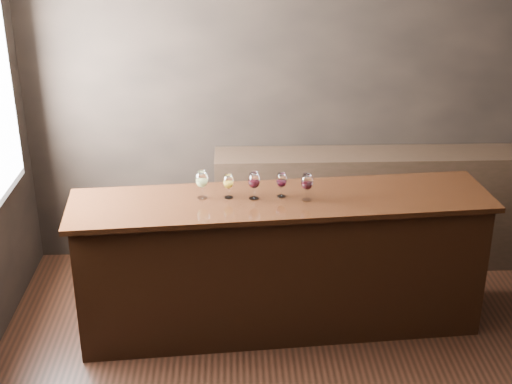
{
  "coord_description": "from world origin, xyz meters",
  "views": [
    {
      "loc": [
        -0.8,
        -3.42,
        3.04
      ],
      "look_at": [
        -0.64,
        1.09,
        1.09
      ],
      "focal_mm": 50.0,
      "sensor_mm": 36.0,
      "label": 1
    }
  ],
  "objects_px": {
    "glass_red_a": "(254,181)",
    "glass_red_c": "(307,182)",
    "glass_amber": "(228,182)",
    "bar_counter": "(281,266)",
    "back_bar_shelf": "(382,209)",
    "glass_red_b": "(281,181)",
    "glass_white": "(202,180)"
  },
  "relations": [
    {
      "from": "glass_red_a",
      "to": "glass_red_c",
      "type": "relative_size",
      "value": 0.99
    },
    {
      "from": "glass_amber",
      "to": "glass_red_b",
      "type": "distance_m",
      "value": 0.37
    },
    {
      "from": "glass_red_b",
      "to": "glass_amber",
      "type": "bearing_deg",
      "value": -179.0
    },
    {
      "from": "bar_counter",
      "to": "glass_amber",
      "type": "distance_m",
      "value": 0.75
    },
    {
      "from": "glass_amber",
      "to": "bar_counter",
      "type": "bearing_deg",
      "value": -4.06
    },
    {
      "from": "glass_white",
      "to": "glass_amber",
      "type": "height_order",
      "value": "glass_white"
    },
    {
      "from": "glass_red_a",
      "to": "glass_red_c",
      "type": "bearing_deg",
      "value": -6.41
    },
    {
      "from": "bar_counter",
      "to": "glass_red_a",
      "type": "xyz_separation_m",
      "value": [
        -0.19,
        0.0,
        0.67
      ]
    },
    {
      "from": "glass_white",
      "to": "glass_red_c",
      "type": "xyz_separation_m",
      "value": [
        0.72,
        -0.06,
        -0.0
      ]
    },
    {
      "from": "bar_counter",
      "to": "back_bar_shelf",
      "type": "relative_size",
      "value": 1.01
    },
    {
      "from": "glass_amber",
      "to": "glass_red_a",
      "type": "bearing_deg",
      "value": -7.59
    },
    {
      "from": "glass_amber",
      "to": "glass_red_c",
      "type": "relative_size",
      "value": 0.88
    },
    {
      "from": "bar_counter",
      "to": "glass_red_a",
      "type": "relative_size",
      "value": 14.59
    },
    {
      "from": "glass_red_b",
      "to": "glass_red_c",
      "type": "xyz_separation_m",
      "value": [
        0.17,
        -0.07,
        0.01
      ]
    },
    {
      "from": "bar_counter",
      "to": "glass_red_a",
      "type": "bearing_deg",
      "value": 174.38
    },
    {
      "from": "glass_amber",
      "to": "back_bar_shelf",
      "type": "bearing_deg",
      "value": 35.17
    },
    {
      "from": "glass_red_a",
      "to": "glass_red_b",
      "type": "xyz_separation_m",
      "value": [
        0.19,
        0.03,
        -0.01
      ]
    },
    {
      "from": "back_bar_shelf",
      "to": "glass_red_c",
      "type": "xyz_separation_m",
      "value": [
        -0.75,
        -0.97,
        0.66
      ]
    },
    {
      "from": "glass_red_b",
      "to": "back_bar_shelf",
      "type": "bearing_deg",
      "value": 44.39
    },
    {
      "from": "glass_amber",
      "to": "glass_red_c",
      "type": "height_order",
      "value": "glass_red_c"
    },
    {
      "from": "bar_counter",
      "to": "glass_amber",
      "type": "relative_size",
      "value": 16.57
    },
    {
      "from": "bar_counter",
      "to": "glass_red_c",
      "type": "height_order",
      "value": "glass_red_c"
    },
    {
      "from": "back_bar_shelf",
      "to": "glass_red_a",
      "type": "bearing_deg",
      "value": -140.04
    },
    {
      "from": "back_bar_shelf",
      "to": "glass_amber",
      "type": "bearing_deg",
      "value": -144.83
    },
    {
      "from": "back_bar_shelf",
      "to": "glass_red_a",
      "type": "distance_m",
      "value": 1.6
    },
    {
      "from": "glass_red_b",
      "to": "glass_red_c",
      "type": "bearing_deg",
      "value": -22.57
    },
    {
      "from": "glass_amber",
      "to": "glass_red_c",
      "type": "distance_m",
      "value": 0.54
    },
    {
      "from": "glass_white",
      "to": "glass_red_a",
      "type": "xyz_separation_m",
      "value": [
        0.36,
        -0.02,
        -0.0
      ]
    },
    {
      "from": "bar_counter",
      "to": "glass_red_a",
      "type": "distance_m",
      "value": 0.7
    },
    {
      "from": "bar_counter",
      "to": "glass_white",
      "type": "height_order",
      "value": "glass_white"
    },
    {
      "from": "back_bar_shelf",
      "to": "glass_amber",
      "type": "relative_size",
      "value": 16.34
    },
    {
      "from": "glass_amber",
      "to": "glass_red_c",
      "type": "bearing_deg",
      "value": -6.8
    }
  ]
}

